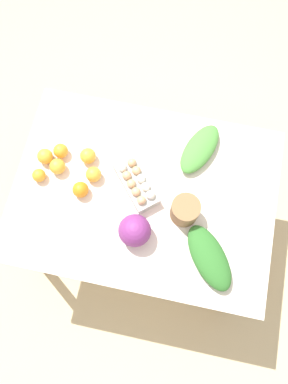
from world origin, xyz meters
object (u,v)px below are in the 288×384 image
Objects in this scene: greens_bunch_kale at (200,149)px; orange_0 at (81,190)px; egg_carton at (136,183)px; orange_5 at (88,156)px; orange_1 at (58,166)px; orange_3 at (61,151)px; orange_2 at (45,156)px; cabbage_purple at (135,231)px; orange_6 at (39,175)px; paper_bag at (185,210)px; greens_bunch_scallion at (209,257)px; orange_4 at (93,174)px.

orange_0 is (-0.53, -0.33, 0.00)m from greens_bunch_kale.
orange_5 is at bearing -149.25° from egg_carton.
orange_1 is 1.07× the size of orange_3.
cabbage_purple is at bearing -28.36° from orange_2.
orange_2 is at bearing -167.55° from orange_5.
orange_3 is at bearing 95.60° from orange_1.
orange_5 reaches higher than orange_6.
orange_3 is at bearing 64.53° from orange_6.
orange_5 is at bearing 160.52° from paper_bag.
egg_carton is at bearing 145.01° from greens_bunch_scallion.
orange_4 is (0.18, -0.00, -0.00)m from orange_1.
orange_2 is at bearing 88.41° from orange_6.
greens_bunch_scallion is (0.13, -0.52, 0.01)m from greens_bunch_kale.
orange_3 is (-0.01, 0.08, -0.00)m from orange_1.
cabbage_purple reaches higher than orange_1.
orange_4 is at bearing -24.76° from orange_3.
greens_bunch_kale is 3.84× the size of orange_0.
orange_5 is (0.13, 0.09, 0.00)m from orange_1.
orange_2 is 0.98× the size of orange_5.
orange_1 is 0.09m from orange_2.
egg_carton is 3.68× the size of orange_2.
orange_3 is at bearing 155.24° from orange_4.
orange_6 is at bearing -141.52° from orange_1.
orange_0 is at bearing 179.41° from paper_bag.
orange_4 is 1.16× the size of orange_6.
orange_1 is at bearing -27.40° from orange_2.
orange_5 is (-0.54, -0.15, 0.00)m from greens_bunch_kale.
greens_bunch_kale is 0.81m from orange_6.
orange_0 is at bearing -115.04° from orange_4.
orange_2 is at bearing 170.62° from orange_4.
cabbage_purple is 1.98× the size of orange_4.
orange_5 is 1.20× the size of orange_6.
paper_bag reaches higher than orange_2.
greens_bunch_scallion is at bearing -51.72° from paper_bag.
orange_1 is at bearing 146.73° from orange_0.
orange_5 is (-0.52, 0.18, -0.03)m from paper_bag.
orange_5 is (0.21, 0.05, 0.00)m from orange_2.
cabbage_purple reaches higher than orange_6.
paper_bag reaches higher than orange_0.
orange_1 is 0.99× the size of orange_5.
greens_bunch_kale is 0.62m from orange_0.
orange_1 is at bearing 160.28° from greens_bunch_scallion.
paper_bag is 1.75× the size of orange_4.
orange_3 is (-0.15, 0.18, -0.00)m from orange_0.
cabbage_purple is 0.45m from orange_5.
greens_bunch_kale is at bearing 15.93° from orange_5.
orange_2 reaches higher than orange_3.
orange_3 is at bearing 144.22° from cabbage_purple.
egg_carton is at bearing -0.51° from orange_4.
orange_2 is (-0.52, 0.28, -0.04)m from cabbage_purple.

